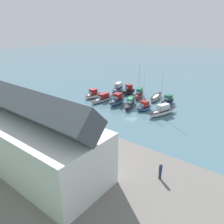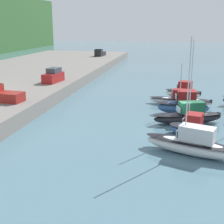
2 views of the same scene
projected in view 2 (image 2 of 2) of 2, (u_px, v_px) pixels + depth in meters
name	position (u px, v px, depth m)	size (l,w,h in m)	color
ground_plane	(178.00, 126.00, 32.94)	(320.00, 320.00, 0.00)	slate
moored_boat_0	(192.00, 144.00, 25.53)	(4.39, 8.20, 9.52)	white
moored_boat_1	(192.00, 127.00, 29.99)	(3.34, 4.75, 9.07)	#33568E
moored_boat_2	(188.00, 116.00, 33.56)	(4.11, 7.76, 2.42)	black
moored_boat_3	(184.00, 105.00, 37.04)	(2.74, 6.32, 6.11)	#33568E
moored_boat_4	(181.00, 99.00, 41.41)	(2.60, 8.49, 2.08)	silver
moored_boat_5	(183.00, 92.00, 45.04)	(3.31, 5.50, 2.50)	white
parked_car_1	(53.00, 76.00, 48.04)	(4.37, 2.25, 2.16)	maroon
pickup_truck_0	(0.00, 94.00, 36.23)	(2.39, 4.89, 1.90)	maroon
pickup_truck_1	(100.00, 53.00, 86.87)	(4.86, 2.29, 1.90)	black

